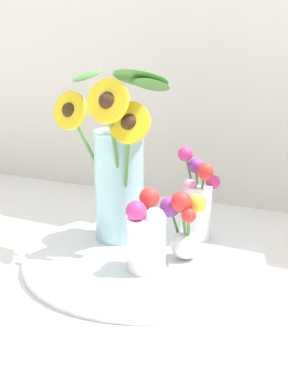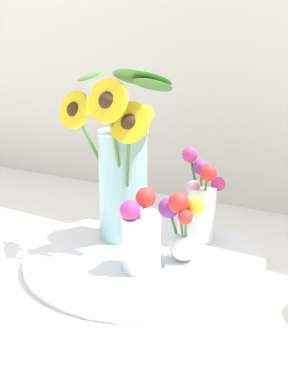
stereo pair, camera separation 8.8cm
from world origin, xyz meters
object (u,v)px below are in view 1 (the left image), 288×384
Objects in this scene: serving_tray at (144,256)px; mason_jar_sunflowers at (118,171)px; vase_bulb_right at (184,222)px; vase_small_back at (198,201)px; vase_small_center at (147,235)px.

mason_jar_sunflowers reaches higher than serving_tray.
vase_bulb_right is 0.70× the size of vase_small_back.
vase_small_back is at bearing 58.17° from serving_tray.
vase_small_back is (0.03, 0.19, 0.02)m from vase_small_center.
vase_small_back is at bearing 27.75° from mason_jar_sunflowers.
vase_small_back is (-0.01, 0.11, 0.01)m from vase_bulb_right.
mason_jar_sunflowers is 0.18m from vase_small_center.
serving_tray is 3.21× the size of vase_small_center.
vase_small_back is at bearing 96.48° from vase_bulb_right.
serving_tray is 2.41× the size of vase_small_back.
serving_tray is 1.31× the size of mason_jar_sunflowers.
mason_jar_sunflowers is at bearing 167.78° from vase_bulb_right.
mason_jar_sunflowers is (-0.08, 0.04, 0.16)m from serving_tray.
serving_tray is at bearing -179.18° from vase_bulb_right.
serving_tray is at bearing -24.98° from mason_jar_sunflowers.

